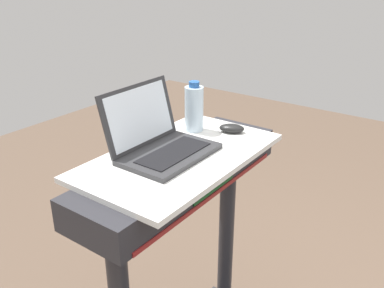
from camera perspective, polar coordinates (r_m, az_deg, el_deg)
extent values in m
cylinder|color=#28282D|center=(2.00, 4.66, -12.06)|extent=(0.07, 0.07, 0.82)
cube|color=#28282D|center=(1.52, -1.53, -3.89)|extent=(0.90, 0.28, 0.11)
cube|color=#0C3F19|center=(1.45, 3.00, -5.41)|extent=(0.24, 0.01, 0.06)
cube|color=maroon|center=(1.47, 2.93, -6.94)|extent=(0.81, 0.00, 0.02)
cube|color=white|center=(1.49, -1.56, -1.67)|extent=(0.75, 0.43, 0.02)
cube|color=#2D2D30|center=(1.46, -3.00, -1.37)|extent=(0.34, 0.22, 0.02)
cube|color=black|center=(1.45, -2.50, -1.16)|extent=(0.28, 0.12, 0.00)
cube|color=#2D2D30|center=(1.50, -7.15, 3.89)|extent=(0.34, 0.06, 0.21)
cube|color=white|center=(1.50, -7.02, 3.90)|extent=(0.30, 0.05, 0.19)
ellipsoid|color=black|center=(1.67, 5.41, 2.14)|extent=(0.10, 0.12, 0.03)
cylinder|color=silver|center=(1.67, 0.28, 4.78)|extent=(0.07, 0.07, 0.18)
cylinder|color=#2659A5|center=(1.64, 0.29, 8.10)|extent=(0.04, 0.04, 0.02)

